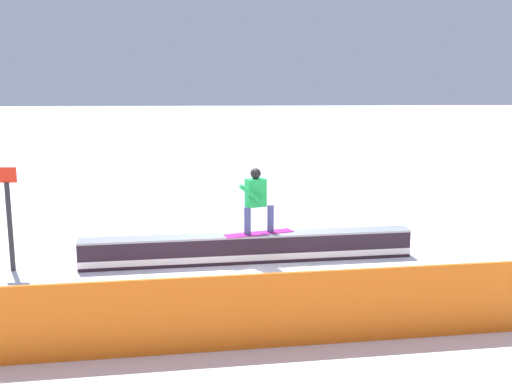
# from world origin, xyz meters

# --- Properties ---
(ground_plane) EXTENTS (120.00, 120.00, 0.00)m
(ground_plane) POSITION_xyz_m (0.00, 0.00, 0.00)
(ground_plane) COLOR white
(grind_box) EXTENTS (6.89, 1.22, 0.59)m
(grind_box) POSITION_xyz_m (0.00, 0.00, 0.27)
(grind_box) COLOR black
(grind_box) RESTS_ON ground_plane
(snowboarder) EXTENTS (1.46, 0.77, 1.38)m
(snowboarder) POSITION_xyz_m (-0.16, -0.00, 1.33)
(snowboarder) COLOR #BA1F90
(snowboarder) RESTS_ON grind_box
(safety_fence) EXTENTS (8.37, 0.99, 1.11)m
(safety_fence) POSITION_xyz_m (0.00, 4.10, 0.55)
(safety_fence) COLOR orange
(safety_fence) RESTS_ON ground_plane
(trail_marker) EXTENTS (0.40, 0.10, 2.08)m
(trail_marker) POSITION_xyz_m (4.71, 0.37, 1.11)
(trail_marker) COLOR #262628
(trail_marker) RESTS_ON ground_plane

